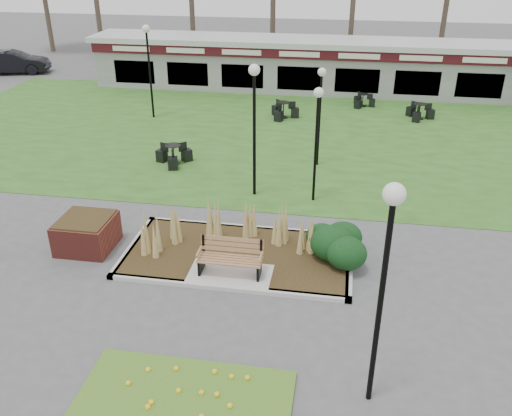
% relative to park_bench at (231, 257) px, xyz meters
% --- Properties ---
extents(ground, '(100.00, 100.00, 0.00)m').
position_rel_park_bench_xyz_m(ground, '(0.00, -0.25, -0.59)').
color(ground, '#515154').
rests_on(ground, ground).
extents(lawn, '(34.00, 16.00, 0.02)m').
position_rel_park_bench_xyz_m(lawn, '(0.00, 11.75, -0.58)').
color(lawn, '#2E5A1C').
rests_on(lawn, ground).
extents(flower_bed, '(4.20, 3.00, 0.16)m').
position_rel_park_bench_xyz_m(flower_bed, '(0.00, -4.85, -0.52)').
color(flower_bed, '#386B1E').
rests_on(flower_bed, ground).
extents(planting_bed, '(6.75, 3.40, 1.27)m').
position_rel_park_bench_xyz_m(planting_bed, '(1.27, 1.10, -0.22)').
color(planting_bed, '#2E2412').
rests_on(planting_bed, ground).
extents(park_bench, '(1.70, 0.66, 0.93)m').
position_rel_park_bench_xyz_m(park_bench, '(0.00, 0.00, 0.00)').
color(park_bench, '#935F42').
rests_on(park_bench, ground).
extents(brick_planter, '(1.50, 1.50, 0.95)m').
position_rel_park_bench_xyz_m(brick_planter, '(-4.40, 0.75, -0.11)').
color(brick_planter, maroon).
rests_on(brick_planter, ground).
extents(food_pavilion, '(24.60, 3.40, 2.90)m').
position_rel_park_bench_xyz_m(food_pavilion, '(0.00, 19.71, 0.89)').
color(food_pavilion, gray).
rests_on(food_pavilion, ground).
extents(lamp_post_near_right, '(0.38, 0.38, 4.63)m').
position_rel_park_bench_xyz_m(lamp_post_near_right, '(3.55, -3.75, 2.79)').
color(lamp_post_near_right, black).
rests_on(lamp_post_near_right, ground).
extents(lamp_post_mid_left, '(0.38, 0.38, 4.53)m').
position_rel_park_bench_xyz_m(lamp_post_mid_left, '(-0.24, 5.09, 2.71)').
color(lamp_post_mid_left, black).
rests_on(lamp_post_mid_left, ground).
extents(lamp_post_mid_right, '(0.32, 0.32, 3.82)m').
position_rel_park_bench_xyz_m(lamp_post_mid_right, '(1.74, 8.19, 2.20)').
color(lamp_post_mid_right, black).
rests_on(lamp_post_mid_right, ground).
extents(lamp_post_far_right, '(0.32, 0.32, 3.91)m').
position_rel_park_bench_xyz_m(lamp_post_far_right, '(1.82, 4.96, 2.26)').
color(lamp_post_far_right, black).
rests_on(lamp_post_far_right, ground).
extents(lamp_post_far_left, '(0.37, 0.37, 4.44)m').
position_rel_park_bench_xyz_m(lamp_post_far_left, '(-6.72, 13.10, 2.64)').
color(lamp_post_far_left, black).
rests_on(lamp_post_far_left, ground).
extents(bistro_set_a, '(1.43, 1.41, 0.78)m').
position_rel_park_bench_xyz_m(bistro_set_a, '(-3.86, 7.33, -0.31)').
color(bistro_set_a, black).
rests_on(bistro_set_a, ground).
extents(bistro_set_b, '(1.43, 1.45, 0.79)m').
position_rel_park_bench_xyz_m(bistro_set_b, '(-0.33, 14.06, -0.31)').
color(bistro_set_b, black).
rests_on(bistro_set_b, ground).
extents(bistro_set_c, '(1.36, 1.40, 0.76)m').
position_rel_park_bench_xyz_m(bistro_set_c, '(6.29, 15.00, -0.32)').
color(bistro_set_c, black).
rests_on(bistro_set_c, ground).
extents(bistro_set_d, '(1.10, 1.26, 0.67)m').
position_rel_park_bench_xyz_m(bistro_set_d, '(3.55, 16.75, -0.35)').
color(bistro_set_d, black).
rests_on(bistro_set_d, ground).
extents(car_black, '(4.69, 2.77, 1.46)m').
position_rel_park_bench_xyz_m(car_black, '(-18.87, 20.75, 0.14)').
color(car_black, black).
rests_on(car_black, ground).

